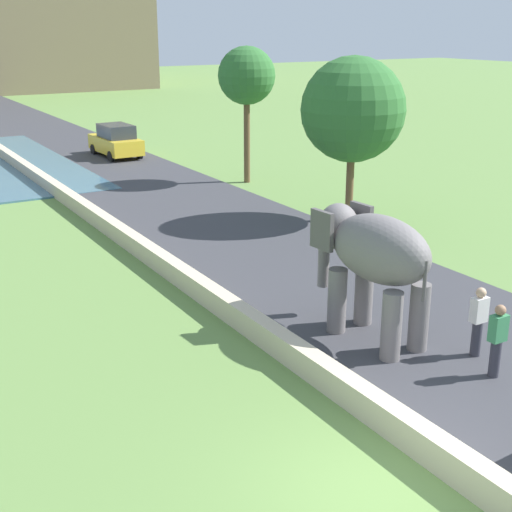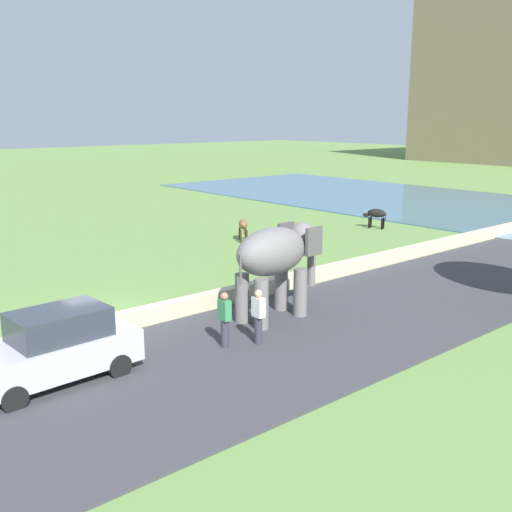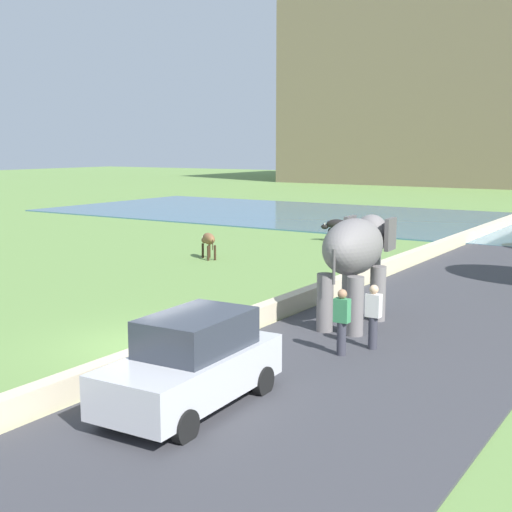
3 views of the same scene
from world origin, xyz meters
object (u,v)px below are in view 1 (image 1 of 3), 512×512
object	(u,v)px
elephant	(373,255)
car_yellow	(116,141)
person_beside_elephant	(478,321)
person_trailing	(497,340)

from	to	relation	value
elephant	car_yellow	distance (m)	25.50
person_beside_elephant	elephant	bearing A→B (deg)	125.15
person_beside_elephant	car_yellow	size ratio (longest dim) A/B	0.40
person_beside_elephant	person_trailing	distance (m)	0.96
elephant	car_yellow	xyz separation A→B (m)	(3.17, 25.28, -1.14)
elephant	person_trailing	size ratio (longest dim) A/B	2.15
person_trailing	car_yellow	size ratio (longest dim) A/B	0.40
person_beside_elephant	car_yellow	bearing A→B (deg)	86.22
person_trailing	car_yellow	distance (m)	28.18
elephant	person_beside_elephant	world-z (taller)	elephant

